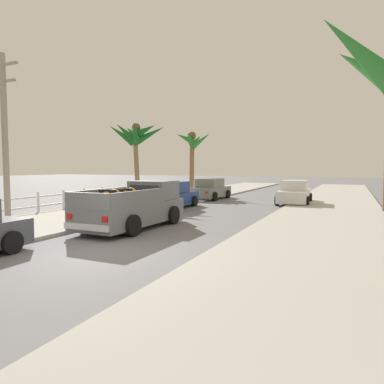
{
  "coord_description": "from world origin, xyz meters",
  "views": [
    {
      "loc": [
        6.36,
        -7.5,
        2.39
      ],
      "look_at": [
        -0.57,
        7.67,
        1.2
      ],
      "focal_mm": 32.69,
      "sensor_mm": 36.0,
      "label": 1
    }
  ],
  "objects_px": {
    "car_left_near": "(210,190)",
    "utility_pole": "(5,134)",
    "palm_tree_right_fore": "(193,145)",
    "car_right_near": "(171,196)",
    "car_right_mid": "(294,193)",
    "pickup_truck": "(135,207)",
    "palm_tree_left_fore": "(136,136)"
  },
  "relations": [
    {
      "from": "car_left_near",
      "to": "utility_pole",
      "type": "bearing_deg",
      "value": -107.3
    },
    {
      "from": "utility_pole",
      "to": "palm_tree_right_fore",
      "type": "bearing_deg",
      "value": 87.64
    },
    {
      "from": "car_right_near",
      "to": "car_right_mid",
      "type": "height_order",
      "value": "same"
    },
    {
      "from": "car_left_near",
      "to": "car_right_near",
      "type": "height_order",
      "value": "same"
    },
    {
      "from": "car_right_near",
      "to": "utility_pole",
      "type": "bearing_deg",
      "value": -120.21
    },
    {
      "from": "palm_tree_right_fore",
      "to": "car_right_near",
      "type": "bearing_deg",
      "value": -71.76
    },
    {
      "from": "pickup_truck",
      "to": "car_left_near",
      "type": "xyz_separation_m",
      "value": [
        -1.81,
        12.71,
        -0.1
      ]
    },
    {
      "from": "pickup_truck",
      "to": "palm_tree_left_fore",
      "type": "relative_size",
      "value": 0.95
    },
    {
      "from": "pickup_truck",
      "to": "palm_tree_right_fore",
      "type": "relative_size",
      "value": 0.94
    },
    {
      "from": "pickup_truck",
      "to": "utility_pole",
      "type": "bearing_deg",
      "value": -171.03
    },
    {
      "from": "car_left_near",
      "to": "palm_tree_left_fore",
      "type": "bearing_deg",
      "value": -138.99
    },
    {
      "from": "car_right_near",
      "to": "utility_pole",
      "type": "xyz_separation_m",
      "value": [
        -4.31,
        -7.4,
        3.14
      ]
    },
    {
      "from": "pickup_truck",
      "to": "palm_tree_left_fore",
      "type": "distance_m",
      "value": 11.5
    },
    {
      "from": "car_right_near",
      "to": "palm_tree_left_fore",
      "type": "height_order",
      "value": "palm_tree_left_fore"
    },
    {
      "from": "car_left_near",
      "to": "utility_pole",
      "type": "xyz_separation_m",
      "value": [
        -4.26,
        -13.66,
        3.14
      ]
    },
    {
      "from": "palm_tree_right_fore",
      "to": "car_left_near",
      "type": "bearing_deg",
      "value": -52.25
    },
    {
      "from": "car_right_near",
      "to": "car_right_mid",
      "type": "distance_m",
      "value": 8.17
    },
    {
      "from": "pickup_truck",
      "to": "palm_tree_left_fore",
      "type": "xyz_separation_m",
      "value": [
        -5.95,
        9.11,
        3.73
      ]
    },
    {
      "from": "car_left_near",
      "to": "car_right_mid",
      "type": "height_order",
      "value": "same"
    },
    {
      "from": "car_right_mid",
      "to": "palm_tree_right_fore",
      "type": "height_order",
      "value": "palm_tree_right_fore"
    },
    {
      "from": "palm_tree_right_fore",
      "to": "utility_pole",
      "type": "bearing_deg",
      "value": -92.36
    },
    {
      "from": "pickup_truck",
      "to": "car_left_near",
      "type": "relative_size",
      "value": 1.22
    },
    {
      "from": "car_left_near",
      "to": "car_right_mid",
      "type": "bearing_deg",
      "value": -8.69
    },
    {
      "from": "palm_tree_left_fore",
      "to": "palm_tree_right_fore",
      "type": "distance_m",
      "value": 8.15
    },
    {
      "from": "car_right_near",
      "to": "car_right_mid",
      "type": "relative_size",
      "value": 1.0
    },
    {
      "from": "pickup_truck",
      "to": "palm_tree_right_fore",
      "type": "distance_m",
      "value": 18.39
    },
    {
      "from": "palm_tree_left_fore",
      "to": "car_left_near",
      "type": "bearing_deg",
      "value": 41.01
    },
    {
      "from": "car_right_mid",
      "to": "palm_tree_left_fore",
      "type": "xyz_separation_m",
      "value": [
        -10.39,
        -2.64,
        3.84
      ]
    },
    {
      "from": "pickup_truck",
      "to": "car_right_near",
      "type": "relative_size",
      "value": 1.22
    },
    {
      "from": "car_left_near",
      "to": "palm_tree_right_fore",
      "type": "bearing_deg",
      "value": 127.75
    },
    {
      "from": "pickup_truck",
      "to": "car_right_mid",
      "type": "bearing_deg",
      "value": 69.28
    },
    {
      "from": "palm_tree_right_fore",
      "to": "palm_tree_left_fore",
      "type": "bearing_deg",
      "value": -94.42
    }
  ]
}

